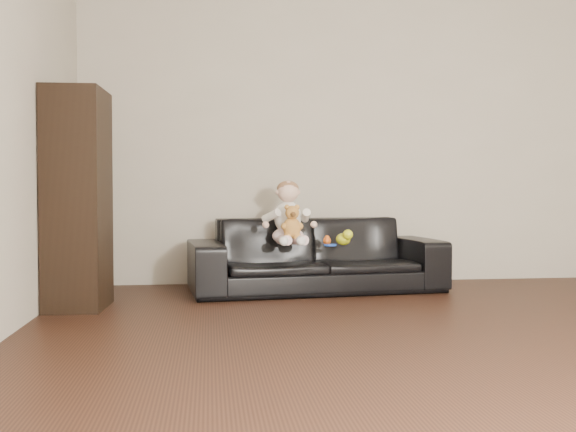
{
  "coord_description": "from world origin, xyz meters",
  "views": [
    {
      "loc": [
        -1.42,
        -2.75,
        0.77
      ],
      "look_at": [
        -0.82,
        2.16,
        0.6
      ],
      "focal_mm": 40.0,
      "sensor_mm": 36.0,
      "label": 1
    }
  ],
  "objects": [
    {
      "name": "wall_back",
      "position": [
        0.0,
        2.75,
        1.3
      ],
      "size": [
        5.0,
        0.0,
        5.0
      ],
      "primitive_type": "plane",
      "rotation": [
        1.57,
        0.0,
        0.0
      ],
      "color": "#B4AB97",
      "rests_on": "ground"
    },
    {
      "name": "toy_green",
      "position": [
        -0.41,
        2.03,
        0.42
      ],
      "size": [
        0.15,
        0.17,
        0.09
      ],
      "primitive_type": "ellipsoid",
      "rotation": [
        0.0,
        0.0,
        -0.39
      ],
      "color": "#C8D318",
      "rests_on": "sofa"
    },
    {
      "name": "sofa",
      "position": [
        -0.58,
        2.25,
        0.29
      ],
      "size": [
        2.04,
        0.98,
        0.57
      ],
      "primitive_type": "imported",
      "rotation": [
        0.0,
        0.0,
        0.11
      ],
      "color": "black",
      "rests_on": "floor"
    },
    {
      "name": "teddy_bear",
      "position": [
        -0.81,
        1.99,
        0.56
      ],
      "size": [
        0.15,
        0.15,
        0.25
      ],
      "rotation": [
        0.0,
        0.0,
        0.13
      ],
      "color": "#BF8136",
      "rests_on": "sofa"
    },
    {
      "name": "baby",
      "position": [
        -0.82,
        2.14,
        0.6
      ],
      "size": [
        0.37,
        0.45,
        0.49
      ],
      "rotation": [
        0.0,
        0.0,
        0.29
      ],
      "color": "#FBD4D5",
      "rests_on": "sofa"
    },
    {
      "name": "floor",
      "position": [
        0.0,
        0.0,
        0.0
      ],
      "size": [
        5.5,
        5.5,
        0.0
      ],
      "primitive_type": "plane",
      "color": "black",
      "rests_on": "ground"
    },
    {
      "name": "shelf_item",
      "position": [
        -2.28,
        1.68,
        1.06
      ],
      "size": [
        0.19,
        0.26,
        0.28
      ],
      "primitive_type": "cube",
      "rotation": [
        0.0,
        0.0,
        -0.05
      ],
      "color": "silver",
      "rests_on": "cabinet"
    },
    {
      "name": "toy_rattle",
      "position": [
        -0.52,
        2.1,
        0.41
      ],
      "size": [
        0.08,
        0.08,
        0.06
      ],
      "primitive_type": "sphere",
      "rotation": [
        0.0,
        0.0,
        0.42
      ],
      "color": "orange",
      "rests_on": "sofa"
    },
    {
      "name": "cabinet",
      "position": [
        -2.3,
        1.68,
        0.73
      ],
      "size": [
        0.39,
        0.52,
        1.47
      ],
      "primitive_type": "cube",
      "rotation": [
        0.0,
        0.0,
        -0.05
      ],
      "color": "black",
      "rests_on": "floor"
    },
    {
      "name": "toy_blue_disc",
      "position": [
        -0.52,
        1.98,
        0.38
      ],
      "size": [
        0.13,
        0.13,
        0.01
      ],
      "primitive_type": "cylinder",
      "rotation": [
        0.0,
        0.0,
        -0.4
      ],
      "color": "#1741BD",
      "rests_on": "sofa"
    }
  ]
}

